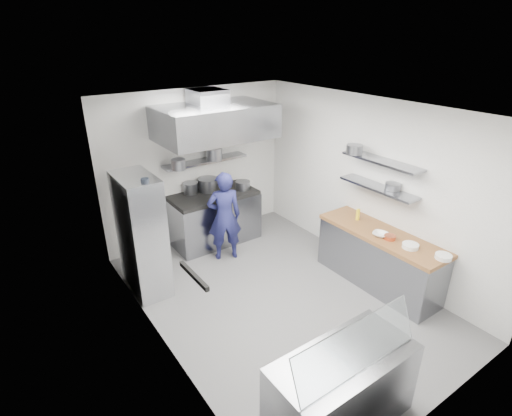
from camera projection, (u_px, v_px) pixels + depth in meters
floor at (279, 296)px, 6.05m from camera, size 5.00×5.00×0.00m
ceiling at (284, 109)px, 4.90m from camera, size 5.00×5.00×0.00m
wall_back at (197, 166)px, 7.34m from camera, size 3.60×2.80×0.02m
wall_front at (452, 308)px, 3.60m from camera, size 3.60×2.80×0.02m
wall_left at (157, 251)px, 4.53m from camera, size 2.80×5.00×0.02m
wall_right at (369, 186)px, 6.41m from camera, size 2.80×5.00×0.02m
gas_range at (215, 219)px, 7.48m from camera, size 1.60×0.80×0.90m
cooktop at (213, 195)px, 7.29m from camera, size 1.57×0.78×0.06m
stock_pot_left at (191, 188)px, 7.26m from camera, size 0.27×0.27×0.20m
stock_pot_mid at (208, 185)px, 7.36m from camera, size 0.37×0.37×0.24m
stock_pot_right at (243, 185)px, 7.44m from camera, size 0.27×0.27×0.16m
over_range_shelf at (206, 161)px, 7.22m from camera, size 1.60×0.30×0.04m
shelf_pot_a at (178, 164)px, 6.68m from camera, size 0.24×0.24×0.18m
shelf_pot_b at (214, 154)px, 7.18m from camera, size 0.28×0.28×0.22m
extractor_hood at (215, 122)px, 6.59m from camera, size 1.90×1.15×0.55m
hood_duct at (207, 97)px, 6.61m from camera, size 0.55×0.55×0.24m
red_firebox at (131, 179)px, 6.63m from camera, size 0.22×0.10×0.26m
chef at (224, 216)px, 6.78m from camera, size 0.67×0.56×1.59m
wire_rack at (142, 235)px, 5.88m from camera, size 0.50×0.90×1.85m
rack_bin_a at (149, 250)px, 5.73m from camera, size 0.15×0.18×0.17m
rack_bin_b at (138, 211)px, 5.76m from camera, size 0.13×0.17×0.15m
rack_jar at (145, 185)px, 5.33m from camera, size 0.11×0.11×0.18m
knife_strip at (194, 276)px, 3.81m from camera, size 0.04×0.55×0.05m
prep_counter_base at (378, 260)px, 6.20m from camera, size 0.62×2.00×0.84m
prep_counter_top at (382, 235)px, 6.01m from camera, size 0.65×2.04×0.06m
plate_stack_a at (443, 257)px, 5.32m from camera, size 0.22×0.22×0.06m
plate_stack_b at (410, 246)px, 5.58m from camera, size 0.23×0.23×0.06m
copper_pan at (390, 237)px, 5.81m from camera, size 0.17×0.17×0.06m
squeeze_bottle at (358, 215)px, 6.38m from camera, size 0.06×0.06×0.18m
mixing_bowl at (380, 234)px, 5.90m from camera, size 0.28×0.28×0.05m
wall_shelf_lower at (378, 188)px, 6.06m from camera, size 0.30×1.30×0.04m
wall_shelf_upper at (382, 161)px, 5.89m from camera, size 0.30×1.30×0.04m
shelf_pot_c at (393, 186)px, 5.92m from camera, size 0.23×0.23×0.10m
shelf_pot_d at (354, 149)px, 6.14m from camera, size 0.25×0.25×0.14m
display_case at (341, 390)px, 3.97m from camera, size 1.50×0.70×0.85m
display_glass at (357, 347)px, 3.61m from camera, size 1.47×0.19×0.42m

